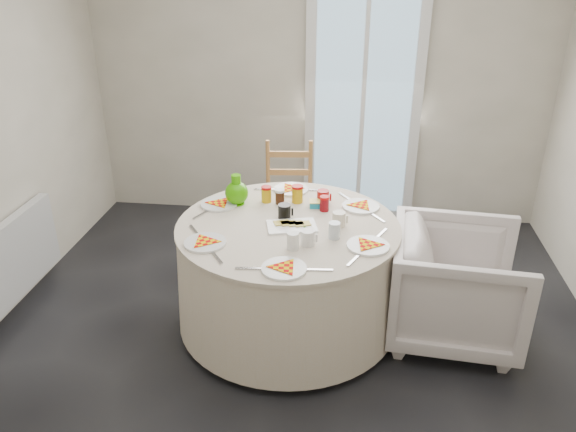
# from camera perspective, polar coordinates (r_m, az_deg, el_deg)

# --- Properties ---
(floor) EXTENTS (4.00, 4.00, 0.00)m
(floor) POSITION_cam_1_polar(r_m,az_deg,el_deg) (3.72, 0.30, -12.76)
(floor) COLOR black
(floor) RESTS_ON ground
(wall_back) EXTENTS (4.00, 0.02, 2.60)m
(wall_back) POSITION_cam_1_polar(r_m,az_deg,el_deg) (5.01, 3.06, 13.98)
(wall_back) COLOR #BCB5A3
(wall_back) RESTS_ON floor
(glass_door) EXTENTS (1.00, 0.08, 2.10)m
(glass_door) POSITION_cam_1_polar(r_m,az_deg,el_deg) (5.01, 7.60, 10.85)
(glass_door) COLOR silver
(glass_door) RESTS_ON floor
(radiator) EXTENTS (0.07, 1.00, 0.55)m
(radiator) POSITION_cam_1_polar(r_m,az_deg,el_deg) (4.30, -26.06, -3.89)
(radiator) COLOR silver
(radiator) RESTS_ON floor
(table) EXTENTS (1.44, 1.44, 0.73)m
(table) POSITION_cam_1_polar(r_m,az_deg,el_deg) (3.69, 0.00, -5.96)
(table) COLOR beige
(table) RESTS_ON floor
(wooden_chair) EXTENTS (0.44, 0.43, 0.91)m
(wooden_chair) POSITION_cam_1_polar(r_m,az_deg,el_deg) (4.56, 0.07, 1.83)
(wooden_chair) COLOR #AD8540
(wooden_chair) RESTS_ON floor
(armchair) EXTENTS (0.81, 0.86, 0.82)m
(armchair) POSITION_cam_1_polar(r_m,az_deg,el_deg) (3.73, 16.75, -6.56)
(armchair) COLOR beige
(armchair) RESTS_ON floor
(place_settings) EXTENTS (1.45, 1.45, 0.02)m
(place_settings) POSITION_cam_1_polar(r_m,az_deg,el_deg) (3.50, 0.00, -0.44)
(place_settings) COLOR white
(place_settings) RESTS_ON table
(jar_cluster) EXTENTS (0.46, 0.24, 0.13)m
(jar_cluster) POSITION_cam_1_polar(r_m,az_deg,el_deg) (3.73, 0.56, 2.12)
(jar_cluster) COLOR #833811
(jar_cluster) RESTS_ON table
(butter_tub) EXTENTS (0.12, 0.09, 0.04)m
(butter_tub) POSITION_cam_1_polar(r_m,az_deg,el_deg) (3.74, 3.05, 1.55)
(butter_tub) COLOR teal
(butter_tub) RESTS_ON table
(green_pitcher) EXTENTS (0.21, 0.21, 0.20)m
(green_pitcher) POSITION_cam_1_polar(r_m,az_deg,el_deg) (3.76, -5.26, 3.05)
(green_pitcher) COLOR #39A403
(green_pitcher) RESTS_ON table
(cheese_platter) EXTENTS (0.34, 0.26, 0.04)m
(cheese_platter) POSITION_cam_1_polar(r_m,az_deg,el_deg) (3.47, 0.38, -0.68)
(cheese_platter) COLOR white
(cheese_platter) RESTS_ON table
(mugs_glasses) EXTENTS (0.69, 0.69, 0.11)m
(mugs_glasses) POSITION_cam_1_polar(r_m,az_deg,el_deg) (3.45, 2.35, -0.18)
(mugs_glasses) COLOR #ACACAC
(mugs_glasses) RESTS_ON table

